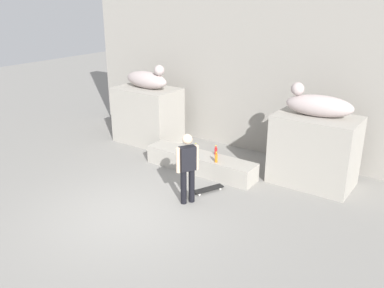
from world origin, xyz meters
name	(u,v)px	position (x,y,z in m)	size (l,w,h in m)	color
ground_plane	(128,215)	(0.00, 0.00, 0.00)	(40.00, 40.00, 0.00)	gray
facade_wall	(249,36)	(0.00, 5.39, 3.37)	(11.39, 0.60, 6.75)	#9B968D
pedestal_left	(148,115)	(-2.72, 3.90, 0.88)	(2.00, 1.28, 1.77)	#A39E93
pedestal_right	(314,150)	(2.72, 3.90, 0.88)	(2.00, 1.28, 1.77)	#A39E93
statue_reclining_left	(147,79)	(-2.69, 3.89, 2.05)	(1.63, 0.65, 0.78)	#B5A5A3
statue_reclining_right	(318,105)	(2.69, 3.89, 2.05)	(1.66, 0.76, 0.78)	#B5A5A3
ledge_block	(200,163)	(0.00, 2.86, 0.25)	(3.19, 0.67, 0.49)	#A39E93
skater	(188,166)	(0.75, 1.23, 0.92)	(0.36, 0.47, 1.67)	black
skateboard	(208,189)	(0.84, 1.96, 0.06)	(0.52, 0.81, 0.08)	black
bottle_red	(216,151)	(0.35, 3.09, 0.60)	(0.07, 0.07, 0.26)	red
bottle_blue	(196,150)	(-0.10, 2.78, 0.62)	(0.08, 0.08, 0.32)	#194C99
bottle_orange	(216,158)	(0.63, 2.65, 0.61)	(0.08, 0.08, 0.28)	orange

